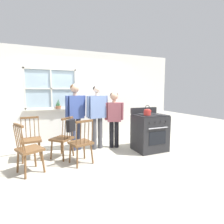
% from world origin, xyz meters
% --- Properties ---
extents(ground_plane, '(16.00, 16.00, 0.00)m').
position_xyz_m(ground_plane, '(0.00, 0.00, 0.00)').
color(ground_plane, '#B2AD9E').
extents(wall_back, '(6.40, 0.16, 2.70)m').
position_xyz_m(wall_back, '(0.05, 1.40, 1.33)').
color(wall_back, silver).
rests_on(wall_back, ground_plane).
extents(chair_by_window, '(0.58, 0.58, 0.95)m').
position_xyz_m(chair_by_window, '(-0.61, 0.17, 0.44)').
color(chair_by_window, brown).
rests_on(chair_by_window, ground_plane).
extents(chair_near_wall, '(0.44, 0.43, 0.95)m').
position_xyz_m(chair_near_wall, '(-1.27, 0.36, 0.44)').
color(chair_near_wall, brown).
rests_on(chair_near_wall, ground_plane).
extents(chair_center_cluster, '(0.54, 0.55, 0.95)m').
position_xyz_m(chair_center_cluster, '(-1.29, -0.35, 0.44)').
color(chair_center_cluster, brown).
rests_on(chair_center_cluster, ground_plane).
extents(chair_near_stove, '(0.51, 0.50, 0.95)m').
position_xyz_m(chair_near_stove, '(-0.30, -0.32, 0.44)').
color(chair_near_stove, brown).
rests_on(chair_near_stove, ground_plane).
extents(person_elderly_left, '(0.55, 0.30, 1.70)m').
position_xyz_m(person_elderly_left, '(-0.22, 0.60, 1.05)').
color(person_elderly_left, '#2D3347').
rests_on(person_elderly_left, ground_plane).
extents(person_teen_center, '(0.61, 0.28, 1.66)m').
position_xyz_m(person_teen_center, '(0.31, 0.48, 1.00)').
color(person_teen_center, '#4C4C51').
rests_on(person_teen_center, ground_plane).
extents(person_adult_right, '(0.51, 0.31, 1.49)m').
position_xyz_m(person_adult_right, '(0.77, 0.40, 0.91)').
color(person_adult_right, black).
rests_on(person_adult_right, ground_plane).
extents(stove, '(0.78, 0.68, 1.08)m').
position_xyz_m(stove, '(1.52, -0.15, 0.47)').
color(stove, '#232326').
rests_on(stove, ground_plane).
extents(kettle, '(0.21, 0.17, 0.25)m').
position_xyz_m(kettle, '(1.34, -0.29, 1.02)').
color(kettle, red).
rests_on(kettle, stove).
extents(potted_plant, '(0.15, 0.15, 0.28)m').
position_xyz_m(potted_plant, '(-0.56, 1.31, 1.11)').
color(potted_plant, '#935B3D').
rests_on(potted_plant, wall_back).
extents(handbag, '(0.25, 0.25, 0.31)m').
position_xyz_m(handbag, '(-0.45, 0.00, 0.77)').
color(handbag, black).
rests_on(handbag, chair_by_window).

